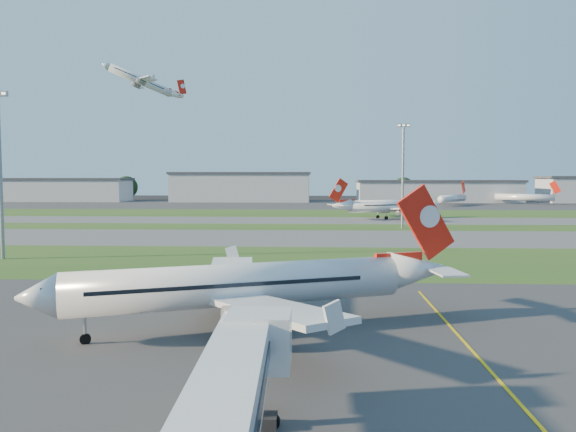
# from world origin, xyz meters

# --- Properties ---
(ground) EXTENTS (700.00, 700.00, 0.00)m
(ground) POSITION_xyz_m (0.00, 0.00, 0.00)
(ground) COLOR black
(ground) RESTS_ON ground
(apron_near) EXTENTS (300.00, 70.00, 0.01)m
(apron_near) POSITION_xyz_m (0.00, 0.00, 0.01)
(apron_near) COLOR #333335
(apron_near) RESTS_ON ground
(grass_strip_a) EXTENTS (300.00, 34.00, 0.01)m
(grass_strip_a) POSITION_xyz_m (0.00, 52.00, 0.01)
(grass_strip_a) COLOR #2C541C
(grass_strip_a) RESTS_ON ground
(taxiway_a) EXTENTS (300.00, 32.00, 0.01)m
(taxiway_a) POSITION_xyz_m (0.00, 85.00, 0.01)
(taxiway_a) COLOR #515154
(taxiway_a) RESTS_ON ground
(grass_strip_b) EXTENTS (300.00, 18.00, 0.01)m
(grass_strip_b) POSITION_xyz_m (0.00, 110.00, 0.01)
(grass_strip_b) COLOR #2C541C
(grass_strip_b) RESTS_ON ground
(taxiway_b) EXTENTS (300.00, 26.00, 0.01)m
(taxiway_b) POSITION_xyz_m (0.00, 132.00, 0.01)
(taxiway_b) COLOR #515154
(taxiway_b) RESTS_ON ground
(grass_strip_c) EXTENTS (300.00, 40.00, 0.01)m
(grass_strip_c) POSITION_xyz_m (0.00, 165.00, 0.01)
(grass_strip_c) COLOR #2C541C
(grass_strip_c) RESTS_ON ground
(apron_far) EXTENTS (400.00, 80.00, 0.01)m
(apron_far) POSITION_xyz_m (0.00, 225.00, 0.01)
(apron_far) COLOR #333335
(apron_far) RESTS_ON ground
(yellow_line) EXTENTS (0.25, 60.00, 0.02)m
(yellow_line) POSITION_xyz_m (5.00, 0.00, 0.00)
(yellow_line) COLOR gold
(yellow_line) RESTS_ON ground
(airliner_parked) EXTENTS (32.84, 27.82, 10.76)m
(airliner_parked) POSITION_xyz_m (-12.48, 13.48, 3.78)
(airliner_parked) COLOR silver
(airliner_parked) RESTS_ON ground
(airliner_taxiing) EXTENTS (32.99, 28.12, 11.06)m
(airliner_taxiing) POSITION_xyz_m (16.26, 139.60, 3.88)
(airliner_taxiing) COLOR silver
(airliner_taxiing) RESTS_ON ground
(airliner_departing) EXTENTS (30.22, 25.92, 10.41)m
(airliner_departing) POSITION_xyz_m (-79.72, 202.50, 52.88)
(airliner_departing) COLOR silver
(mini_jet_near) EXTENTS (17.69, 24.51, 9.48)m
(mini_jet_near) POSITION_xyz_m (54.07, 219.27, 3.28)
(mini_jet_near) COLOR silver
(mini_jet_near) RESTS_ON ground
(mini_jet_far) EXTENTS (25.65, 15.79, 9.48)m
(mini_jet_far) POSITION_xyz_m (91.37, 235.63, 3.28)
(mini_jet_far) COLOR silver
(mini_jet_far) RESTS_ON ground
(light_mast_west) EXTENTS (3.20, 0.70, 25.80)m
(light_mast_west) POSITION_xyz_m (-55.00, 52.00, 14.81)
(light_mast_west) COLOR gray
(light_mast_west) RESTS_ON ground
(light_mast_centre) EXTENTS (3.20, 0.70, 25.80)m
(light_mast_centre) POSITION_xyz_m (15.00, 108.00, 14.81)
(light_mast_centre) COLOR gray
(light_mast_centre) RESTS_ON ground
(hangar_far_west) EXTENTS (91.80, 23.00, 12.20)m
(hangar_far_west) POSITION_xyz_m (-150.00, 255.00, 6.14)
(hangar_far_west) COLOR #A9ACB2
(hangar_far_west) RESTS_ON ground
(hangar_west) EXTENTS (71.40, 23.00, 15.20)m
(hangar_west) POSITION_xyz_m (-45.00, 255.00, 7.64)
(hangar_west) COLOR #A9ACB2
(hangar_west) RESTS_ON ground
(hangar_east) EXTENTS (81.60, 23.00, 11.20)m
(hangar_east) POSITION_xyz_m (55.00, 255.00, 5.64)
(hangar_east) COLOR #A9ACB2
(hangar_east) RESTS_ON ground
(tree_west) EXTENTS (12.10, 12.10, 13.20)m
(tree_west) POSITION_xyz_m (-110.00, 270.00, 7.14)
(tree_west) COLOR black
(tree_west) RESTS_ON ground
(tree_mid_west) EXTENTS (9.90, 9.90, 10.80)m
(tree_mid_west) POSITION_xyz_m (-20.00, 266.00, 5.84)
(tree_mid_west) COLOR black
(tree_mid_west) RESTS_ON ground
(tree_mid_east) EXTENTS (11.55, 11.55, 12.60)m
(tree_mid_east) POSITION_xyz_m (40.00, 269.00, 6.81)
(tree_mid_east) COLOR black
(tree_mid_east) RESTS_ON ground
(tree_east) EXTENTS (10.45, 10.45, 11.40)m
(tree_east) POSITION_xyz_m (115.00, 267.00, 6.16)
(tree_east) COLOR black
(tree_east) RESTS_ON ground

